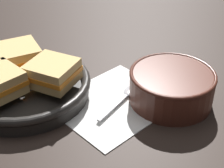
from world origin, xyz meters
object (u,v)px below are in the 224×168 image
spoon (126,95)px  sandwich_near_right (52,73)px  sandwich_far_left (19,56)px  skillet (26,87)px  soup_bowl (172,85)px

spoon → sandwich_near_right: bearing=124.4°
spoon → sandwich_far_left: (-0.15, 0.20, 0.06)m
sandwich_near_right → skillet: bearing=132.8°
skillet → sandwich_far_left: bearing=72.8°
spoon → skillet: 0.21m
skillet → sandwich_near_right: bearing=-47.2°
skillet → sandwich_far_left: 0.08m
soup_bowl → spoon: size_ratio=1.22×
spoon → soup_bowl: bearing=-62.1°
soup_bowl → sandwich_near_right: 0.24m
soup_bowl → skillet: size_ratio=0.63×
soup_bowl → spoon: bearing=136.7°
soup_bowl → spoon: (-0.07, 0.06, -0.03)m
spoon → sandwich_near_right: size_ratio=1.18×
skillet → soup_bowl: bearing=-40.9°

